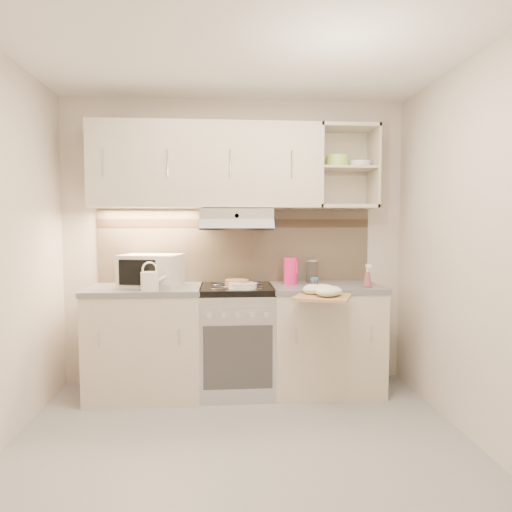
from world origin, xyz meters
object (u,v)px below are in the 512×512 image
(electric_range, at_px, (237,339))
(watering_can, at_px, (151,280))
(pink_pitcher, at_px, (290,271))
(cutting_board, at_px, (323,297))
(glass_jar, at_px, (312,271))
(plate_stack, at_px, (243,286))
(spray_bottle, at_px, (367,278))
(microwave, at_px, (152,270))

(electric_range, height_order, watering_can, watering_can)
(pink_pitcher, bearing_deg, cutting_board, -50.83)
(pink_pitcher, distance_m, glass_jar, 0.25)
(watering_can, relative_size, pink_pitcher, 1.13)
(electric_range, xyz_separation_m, watering_can, (-0.67, -0.22, 0.53))
(watering_can, bearing_deg, glass_jar, -1.73)
(electric_range, distance_m, plate_stack, 0.49)
(pink_pitcher, height_order, cutting_board, pink_pitcher)
(glass_jar, bearing_deg, cutting_board, -94.29)
(electric_range, relative_size, watering_can, 3.46)
(cutting_board, bearing_deg, electric_range, 165.93)
(electric_range, bearing_deg, glass_jar, 16.54)
(watering_can, bearing_deg, electric_range, -1.01)
(pink_pitcher, bearing_deg, spray_bottle, 0.92)
(watering_can, height_order, glass_jar, watering_can)
(glass_jar, relative_size, spray_bottle, 1.01)
(watering_can, height_order, plate_stack, watering_can)
(plate_stack, distance_m, glass_jar, 0.72)
(spray_bottle, bearing_deg, pink_pitcher, 164.96)
(cutting_board, bearing_deg, pink_pitcher, 129.21)
(plate_stack, distance_m, pink_pitcher, 0.48)
(watering_can, distance_m, plate_stack, 0.72)
(microwave, bearing_deg, glass_jar, 20.09)
(glass_jar, bearing_deg, spray_bottle, -42.85)
(electric_range, height_order, cutting_board, electric_range)
(electric_range, distance_m, watering_can, 0.88)
(pink_pitcher, relative_size, glass_jar, 1.13)
(watering_can, distance_m, glass_jar, 1.41)
(watering_can, xyz_separation_m, plate_stack, (0.71, 0.07, -0.06))
(microwave, bearing_deg, watering_can, -69.81)
(cutting_board, bearing_deg, glass_jar, 107.63)
(watering_can, distance_m, pink_pitcher, 1.17)
(plate_stack, height_order, cutting_board, plate_stack)
(pink_pitcher, height_order, glass_jar, pink_pitcher)
(watering_can, height_order, pink_pitcher, pink_pitcher)
(electric_range, bearing_deg, spray_bottle, -8.51)
(electric_range, height_order, pink_pitcher, pink_pitcher)
(microwave, relative_size, plate_stack, 2.33)
(pink_pitcher, xyz_separation_m, cutting_board, (0.16, -0.52, -0.14))
(electric_range, bearing_deg, pink_pitcher, 8.70)
(electric_range, xyz_separation_m, pink_pitcher, (0.46, 0.07, 0.56))
(microwave, height_order, watering_can, microwave)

